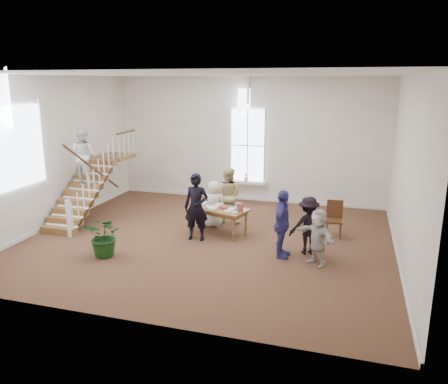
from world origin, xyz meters
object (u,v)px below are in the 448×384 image
(floor_plant, at_px, (105,236))
(police_officer, at_px, (196,207))
(woman_cluster_c, at_px, (318,237))
(elderly_woman, at_px, (214,204))
(person_yellow, at_px, (228,195))
(woman_cluster_a, at_px, (282,224))
(library_table, at_px, (219,211))
(woman_cluster_b, at_px, (308,225))
(side_chair, at_px, (334,217))

(floor_plant, bearing_deg, police_officer, 45.43)
(police_officer, xyz_separation_m, woman_cluster_c, (3.38, -0.77, -0.25))
(police_officer, distance_m, elderly_woman, 1.28)
(police_officer, bearing_deg, elderly_woman, 82.29)
(elderly_woman, relative_size, person_yellow, 0.81)
(woman_cluster_a, xyz_separation_m, woman_cluster_c, (0.90, -0.20, -0.17))
(library_table, xyz_separation_m, woman_cluster_c, (2.94, -1.43, 0.00))
(library_table, xyz_separation_m, person_yellow, (-0.04, 1.09, 0.19))
(elderly_woman, relative_size, woman_cluster_b, 0.95)
(person_yellow, bearing_deg, side_chair, 179.57)
(elderly_woman, xyz_separation_m, woman_cluster_c, (3.28, -2.02, -0.01))
(police_officer, xyz_separation_m, elderly_woman, (0.10, 1.25, -0.23))
(police_officer, distance_m, woman_cluster_c, 3.48)
(side_chair, bearing_deg, woman_cluster_b, -115.25)
(library_table, distance_m, floor_plant, 3.32)
(library_table, xyz_separation_m, floor_plant, (-2.22, -2.47, -0.16))
(woman_cluster_a, bearing_deg, woman_cluster_b, -49.29)
(woman_cluster_a, bearing_deg, police_officer, 80.91)
(library_table, xyz_separation_m, police_officer, (-0.44, -0.66, 0.25))
(library_table, distance_m, elderly_woman, 0.68)
(woman_cluster_c, bearing_deg, woman_cluster_b, 157.39)
(library_table, xyz_separation_m, side_chair, (3.23, 0.71, -0.10))
(woman_cluster_b, xyz_separation_m, woman_cluster_c, (0.30, -0.65, -0.05))
(woman_cluster_b, bearing_deg, woman_cluster_a, 11.63)
(police_officer, relative_size, side_chair, 1.79)
(elderly_woman, distance_m, floor_plant, 3.59)
(elderly_woman, height_order, side_chair, elderly_woman)
(side_chair, bearing_deg, library_table, -171.38)
(police_officer, distance_m, woman_cluster_b, 3.09)
(woman_cluster_a, bearing_deg, elderly_woman, 56.46)
(woman_cluster_b, distance_m, floor_plant, 5.15)
(woman_cluster_b, relative_size, woman_cluster_c, 1.08)
(police_officer, bearing_deg, side_chair, 17.33)
(elderly_woman, relative_size, side_chair, 1.35)
(library_table, relative_size, woman_cluster_c, 1.31)
(woman_cluster_c, bearing_deg, side_chair, 125.02)
(police_officer, bearing_deg, person_yellow, 73.99)
(library_table, height_order, woman_cluster_a, woman_cluster_a)
(elderly_woman, relative_size, floor_plant, 1.32)
(woman_cluster_c, bearing_deg, police_officer, -150.21)
(woman_cluster_a, height_order, woman_cluster_b, woman_cluster_a)
(woman_cluster_a, bearing_deg, person_yellow, 45.75)
(police_officer, relative_size, elderly_woman, 1.33)
(library_table, height_order, woman_cluster_c, woman_cluster_c)
(side_chair, bearing_deg, woman_cluster_c, -101.38)
(library_table, bearing_deg, woman_cluster_a, -13.80)
(woman_cluster_b, bearing_deg, floor_plant, -6.10)
(woman_cluster_c, relative_size, side_chair, 1.33)
(person_yellow, bearing_deg, library_table, 98.26)
(police_officer, bearing_deg, library_table, 53.20)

